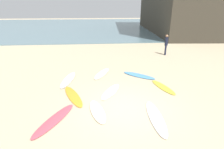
{
  "coord_description": "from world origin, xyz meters",
  "views": [
    {
      "loc": [
        -1.18,
        -6.82,
        4.23
      ],
      "look_at": [
        -0.29,
        3.37,
        0.3
      ],
      "focal_mm": 28.92,
      "sensor_mm": 36.0,
      "label": 1
    }
  ],
  "objects_px": {
    "surfboard_1": "(139,75)",
    "beachgoer_near": "(166,44)",
    "surfboard_4": "(156,117)",
    "surfboard_7": "(163,87)",
    "surfboard_8": "(97,111)",
    "surfboard_3": "(68,79)",
    "surfboard_0": "(102,73)",
    "surfboard_2": "(111,91)",
    "surfboard_5": "(73,96)",
    "surfboard_6": "(55,120)"
  },
  "relations": [
    {
      "from": "surfboard_4",
      "to": "surfboard_7",
      "type": "relative_size",
      "value": 1.26
    },
    {
      "from": "surfboard_4",
      "to": "surfboard_6",
      "type": "height_order",
      "value": "surfboard_6"
    },
    {
      "from": "surfboard_2",
      "to": "surfboard_0",
      "type": "bearing_deg",
      "value": 124.99
    },
    {
      "from": "surfboard_1",
      "to": "beachgoer_near",
      "type": "bearing_deg",
      "value": -175.23
    },
    {
      "from": "surfboard_7",
      "to": "surfboard_2",
      "type": "bearing_deg",
      "value": -9.67
    },
    {
      "from": "surfboard_0",
      "to": "surfboard_6",
      "type": "bearing_deg",
      "value": -89.04
    },
    {
      "from": "surfboard_4",
      "to": "surfboard_5",
      "type": "relative_size",
      "value": 1.03
    },
    {
      "from": "surfboard_0",
      "to": "surfboard_2",
      "type": "bearing_deg",
      "value": -59.36
    },
    {
      "from": "surfboard_2",
      "to": "surfboard_3",
      "type": "distance_m",
      "value": 3.04
    },
    {
      "from": "surfboard_0",
      "to": "surfboard_1",
      "type": "distance_m",
      "value": 2.42
    },
    {
      "from": "surfboard_8",
      "to": "beachgoer_near",
      "type": "bearing_deg",
      "value": 42.54
    },
    {
      "from": "surfboard_1",
      "to": "surfboard_7",
      "type": "distance_m",
      "value": 2.06
    },
    {
      "from": "surfboard_0",
      "to": "surfboard_8",
      "type": "relative_size",
      "value": 1.18
    },
    {
      "from": "surfboard_5",
      "to": "surfboard_8",
      "type": "relative_size",
      "value": 1.28
    },
    {
      "from": "surfboard_6",
      "to": "surfboard_8",
      "type": "distance_m",
      "value": 1.75
    },
    {
      "from": "surfboard_6",
      "to": "beachgoer_near",
      "type": "bearing_deg",
      "value": -104.1
    },
    {
      "from": "surfboard_5",
      "to": "surfboard_7",
      "type": "bearing_deg",
      "value": -15.03
    },
    {
      "from": "surfboard_4",
      "to": "surfboard_6",
      "type": "distance_m",
      "value": 4.02
    },
    {
      "from": "surfboard_3",
      "to": "surfboard_1",
      "type": "bearing_deg",
      "value": -167.56
    },
    {
      "from": "surfboard_7",
      "to": "beachgoer_near",
      "type": "bearing_deg",
      "value": -126.44
    },
    {
      "from": "surfboard_3",
      "to": "surfboard_5",
      "type": "bearing_deg",
      "value": 112.66
    },
    {
      "from": "surfboard_7",
      "to": "beachgoer_near",
      "type": "xyz_separation_m",
      "value": [
        2.65,
        6.86,
        1.0
      ]
    },
    {
      "from": "surfboard_7",
      "to": "surfboard_6",
      "type": "bearing_deg",
      "value": 10.54
    },
    {
      "from": "surfboard_4",
      "to": "surfboard_8",
      "type": "bearing_deg",
      "value": -13.32
    },
    {
      "from": "surfboard_1",
      "to": "surfboard_8",
      "type": "xyz_separation_m",
      "value": [
        -2.7,
        -3.93,
        -0.01
      ]
    },
    {
      "from": "surfboard_6",
      "to": "beachgoer_near",
      "type": "relative_size",
      "value": 1.35
    },
    {
      "from": "surfboard_4",
      "to": "beachgoer_near",
      "type": "xyz_separation_m",
      "value": [
        3.95,
        9.63,
        0.99
      ]
    },
    {
      "from": "surfboard_5",
      "to": "surfboard_6",
      "type": "distance_m",
      "value": 2.02
    },
    {
      "from": "surfboard_5",
      "to": "surfboard_7",
      "type": "xyz_separation_m",
      "value": [
        4.81,
        0.63,
        -0.0
      ]
    },
    {
      "from": "surfboard_1",
      "to": "beachgoer_near",
      "type": "height_order",
      "value": "beachgoer_near"
    },
    {
      "from": "surfboard_4",
      "to": "surfboard_3",
      "type": "bearing_deg",
      "value": -44.06
    },
    {
      "from": "surfboard_2",
      "to": "surfboard_8",
      "type": "height_order",
      "value": "surfboard_8"
    },
    {
      "from": "surfboard_7",
      "to": "surfboard_8",
      "type": "height_order",
      "value": "surfboard_8"
    },
    {
      "from": "surfboard_6",
      "to": "surfboard_0",
      "type": "bearing_deg",
      "value": -86.06
    },
    {
      "from": "surfboard_5",
      "to": "surfboard_6",
      "type": "height_order",
      "value": "surfboard_6"
    },
    {
      "from": "surfboard_0",
      "to": "surfboard_8",
      "type": "distance_m",
      "value": 4.54
    },
    {
      "from": "surfboard_5",
      "to": "surfboard_7",
      "type": "relative_size",
      "value": 1.22
    },
    {
      "from": "surfboard_5",
      "to": "surfboard_6",
      "type": "relative_size",
      "value": 1.0
    },
    {
      "from": "surfboard_8",
      "to": "surfboard_4",
      "type": "bearing_deg",
      "value": -28.38
    },
    {
      "from": "surfboard_2",
      "to": "beachgoer_near",
      "type": "bearing_deg",
      "value": 79.51
    },
    {
      "from": "surfboard_5",
      "to": "surfboard_6",
      "type": "xyz_separation_m",
      "value": [
        -0.5,
        -1.95,
        0.0
      ]
    },
    {
      "from": "surfboard_0",
      "to": "beachgoer_near",
      "type": "xyz_separation_m",
      "value": [
        5.93,
        4.44,
        0.99
      ]
    },
    {
      "from": "surfboard_1",
      "to": "beachgoer_near",
      "type": "xyz_separation_m",
      "value": [
        3.59,
        5.03,
        0.98
      ]
    },
    {
      "from": "surfboard_0",
      "to": "surfboard_2",
      "type": "xyz_separation_m",
      "value": [
        0.36,
        -2.72,
        0.0
      ]
    },
    {
      "from": "surfboard_0",
      "to": "surfboard_4",
      "type": "distance_m",
      "value": 5.56
    },
    {
      "from": "surfboard_3",
      "to": "surfboard_5",
      "type": "distance_m",
      "value": 2.23
    },
    {
      "from": "surfboard_1",
      "to": "surfboard_2",
      "type": "distance_m",
      "value": 2.91
    },
    {
      "from": "surfboard_0",
      "to": "surfboard_7",
      "type": "distance_m",
      "value": 4.08
    },
    {
      "from": "surfboard_3",
      "to": "surfboard_5",
      "type": "relative_size",
      "value": 1.05
    },
    {
      "from": "surfboard_1",
      "to": "surfboard_7",
      "type": "bearing_deg",
      "value": 67.33
    }
  ]
}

